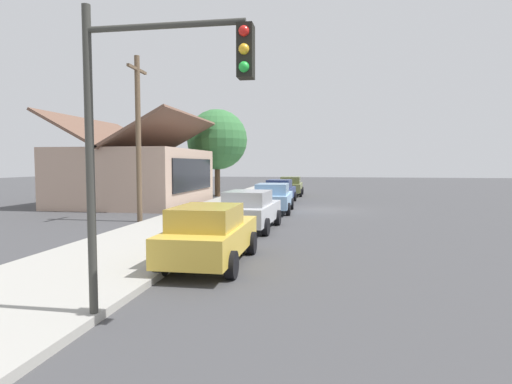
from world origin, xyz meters
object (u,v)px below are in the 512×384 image
at_px(car_skyblue, 273,197).
at_px(shade_tree, 217,140).
at_px(car_silver, 250,210).
at_px(utility_pole_wooden, 138,136).
at_px(car_navy, 280,191).
at_px(car_mustard, 210,234).
at_px(car_olive, 291,186).
at_px(fire_hydrant_red, 261,195).
at_px(traffic_light_main, 150,111).

height_order(car_skyblue, shade_tree, shade_tree).
xyz_separation_m(car_silver, utility_pole_wooden, (1.52, 5.42, 3.11)).
height_order(car_silver, car_navy, same).
distance_m(car_mustard, car_olive, 24.52).
xyz_separation_m(shade_tree, utility_pole_wooden, (-15.19, -0.28, -0.67)).
bearing_deg(utility_pole_wooden, fire_hydrant_red, -20.50).
height_order(car_navy, fire_hydrant_red, car_navy).
bearing_deg(car_navy, utility_pole_wooden, 154.52).
bearing_deg(utility_pole_wooden, traffic_light_main, -154.23).
bearing_deg(car_mustard, traffic_light_main, -177.19).
distance_m(car_skyblue, car_olive, 12.31).
bearing_deg(fire_hydrant_red, car_skyblue, -165.12).
bearing_deg(utility_pole_wooden, car_navy, -27.30).
distance_m(car_olive, traffic_light_main, 28.87).
bearing_deg(car_silver, fire_hydrant_red, 9.29).
relative_size(car_silver, car_navy, 1.03).
distance_m(car_skyblue, car_navy, 5.67).
distance_m(car_silver, traffic_light_main, 10.55).
bearing_deg(car_navy, car_olive, -0.02).
bearing_deg(shade_tree, car_navy, -130.44).
distance_m(car_silver, shade_tree, 18.06).
bearing_deg(car_navy, car_skyblue, -175.86).
bearing_deg(utility_pole_wooden, car_silver, -105.66).
height_order(shade_tree, fire_hydrant_red, shade_tree).
bearing_deg(traffic_light_main, car_silver, 1.34).
bearing_deg(car_skyblue, car_olive, -0.94).
xyz_separation_m(car_silver, car_olive, (18.55, -0.15, 0.00)).
relative_size(car_silver, utility_pole_wooden, 0.60).
distance_m(shade_tree, utility_pole_wooden, 15.21).
bearing_deg(utility_pole_wooden, car_skyblue, -49.85).
relative_size(car_olive, utility_pole_wooden, 0.62).
height_order(car_navy, utility_pole_wooden, utility_pole_wooden).
xyz_separation_m(car_olive, fire_hydrant_red, (-6.33, 1.57, -0.32)).
relative_size(utility_pole_wooden, fire_hydrant_red, 10.56).
bearing_deg(car_navy, car_silver, -177.88).
relative_size(car_mustard, car_silver, 0.97).
relative_size(car_navy, fire_hydrant_red, 6.19).
distance_m(car_mustard, car_skyblue, 12.20).
xyz_separation_m(traffic_light_main, utility_pole_wooden, (11.72, 5.66, 0.44)).
height_order(car_silver, fire_hydrant_red, car_silver).
bearing_deg(shade_tree, utility_pole_wooden, -178.93).
relative_size(car_olive, fire_hydrant_red, 6.52).
xyz_separation_m(car_navy, traffic_light_main, (-22.11, -0.30, 2.68)).
bearing_deg(car_silver, traffic_light_main, -176.00).
height_order(traffic_light_main, fire_hydrant_red, traffic_light_main).
xyz_separation_m(car_navy, shade_tree, (4.81, 5.64, 3.79)).
height_order(car_olive, shade_tree, shade_tree).
bearing_deg(traffic_light_main, shade_tree, 12.45).
xyz_separation_m(car_mustard, car_skyblue, (12.20, -0.15, 0.00)).
xyz_separation_m(shade_tree, traffic_light_main, (-26.92, -5.94, -1.11)).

